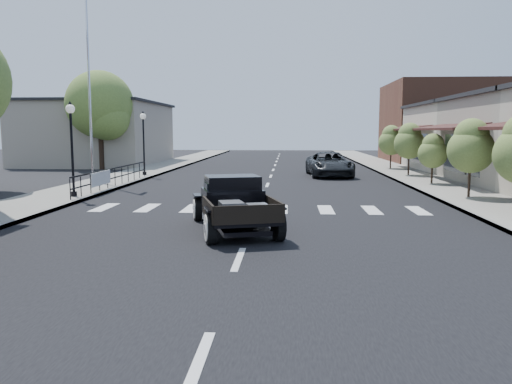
{
  "coord_description": "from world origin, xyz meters",
  "views": [
    {
      "loc": [
        1.05,
        -13.51,
        2.78
      ],
      "look_at": [
        0.12,
        1.01,
        1.0
      ],
      "focal_mm": 35.0,
      "sensor_mm": 36.0,
      "label": 1
    }
  ],
  "objects": [
    {
      "name": "small_tree_d",
      "position": [
        8.3,
        16.99,
        1.66
      ],
      "size": [
        1.81,
        1.81,
        3.02
      ],
      "primitive_type": null,
      "color": "olive",
      "rests_on": "sidewalk_right"
    },
    {
      "name": "road",
      "position": [
        0.0,
        15.0,
        0.01
      ],
      "size": [
        14.0,
        80.0,
        0.02
      ],
      "primitive_type": "cube",
      "color": "black",
      "rests_on": "ground"
    },
    {
      "name": "big_tree_far",
      "position": [
        -12.5,
        22.0,
        3.55
      ],
      "size": [
        4.83,
        4.83,
        7.1
      ],
      "primitive_type": null,
      "color": "#577230",
      "rests_on": "ground"
    },
    {
      "name": "railing",
      "position": [
        -7.3,
        10.0,
        0.65
      ],
      "size": [
        0.08,
        10.0,
        1.0
      ],
      "primitive_type": null,
      "color": "black",
      "rests_on": "sidewalk_left"
    },
    {
      "name": "second_car",
      "position": [
        3.58,
        17.29,
        0.74
      ],
      "size": [
        2.82,
        5.5,
        1.48
      ],
      "primitive_type": "imported",
      "rotation": [
        0.0,
        0.0,
        0.07
      ],
      "color": "black",
      "rests_on": "ground"
    },
    {
      "name": "sidewalk_right",
      "position": [
        8.5,
        15.0,
        0.07
      ],
      "size": [
        3.0,
        80.0,
        0.15
      ],
      "primitive_type": "cube",
      "color": "gray",
      "rests_on": "ground"
    },
    {
      "name": "storefront_far",
      "position": [
        15.0,
        22.0,
        2.25
      ],
      "size": [
        10.0,
        9.0,
        4.5
      ],
      "primitive_type": "cube",
      "color": "beige",
      "rests_on": "ground"
    },
    {
      "name": "low_building_left",
      "position": [
        -15.0,
        28.0,
        2.5
      ],
      "size": [
        10.0,
        12.0,
        5.0
      ],
      "primitive_type": "cube",
      "color": "gray",
      "rests_on": "ground"
    },
    {
      "name": "lamp_post_c",
      "position": [
        -7.6,
        16.0,
        2.05
      ],
      "size": [
        0.36,
        0.36,
        3.81
      ],
      "primitive_type": null,
      "color": "black",
      "rests_on": "sidewalk_left"
    },
    {
      "name": "banner",
      "position": [
        -7.22,
        8.0,
        0.45
      ],
      "size": [
        0.04,
        2.2,
        0.6
      ],
      "primitive_type": null,
      "color": "silver",
      "rests_on": "sidewalk_left"
    },
    {
      "name": "small_tree_e",
      "position": [
        8.3,
        22.33,
        1.62
      ],
      "size": [
        1.76,
        1.76,
        2.93
      ],
      "primitive_type": null,
      "color": "olive",
      "rests_on": "sidewalk_right"
    },
    {
      "name": "hotrod_pickup",
      "position": [
        -0.45,
        0.17,
        0.79
      ],
      "size": [
        3.31,
        4.94,
        1.57
      ],
      "primitive_type": null,
      "rotation": [
        0.0,
        0.0,
        0.29
      ],
      "color": "black",
      "rests_on": "ground"
    },
    {
      "name": "small_tree_c",
      "position": [
        8.3,
        12.05,
        1.36
      ],
      "size": [
        1.45,
        1.45,
        2.42
      ],
      "primitive_type": null,
      "color": "olive",
      "rests_on": "sidewalk_right"
    },
    {
      "name": "small_tree_b",
      "position": [
        8.3,
        6.84,
        1.66
      ],
      "size": [
        1.81,
        1.81,
        3.02
      ],
      "primitive_type": null,
      "color": "olive",
      "rests_on": "sidewalk_right"
    },
    {
      "name": "sidewalk_left",
      "position": [
        -8.5,
        15.0,
        0.07
      ],
      "size": [
        3.0,
        80.0,
        0.15
      ],
      "primitive_type": "cube",
      "color": "gray",
      "rests_on": "ground"
    },
    {
      "name": "road_markings",
      "position": [
        0.0,
        10.0,
        0.0
      ],
      "size": [
        12.0,
        60.0,
        0.06
      ],
      "primitive_type": null,
      "color": "silver",
      "rests_on": "ground"
    },
    {
      "name": "lamp_post_b",
      "position": [
        -7.6,
        6.0,
        2.05
      ],
      "size": [
        0.36,
        0.36,
        3.81
      ],
      "primitive_type": null,
      "color": "black",
      "rests_on": "sidewalk_left"
    },
    {
      "name": "flagpole",
      "position": [
        -9.2,
        12.0,
        5.56
      ],
      "size": [
        0.12,
        0.12,
        10.82
      ],
      "primitive_type": "cylinder",
      "color": "silver",
      "rests_on": "sidewalk_left"
    },
    {
      "name": "far_building_right",
      "position": [
        15.5,
        32.0,
        3.5
      ],
      "size": [
        11.0,
        10.0,
        7.0
      ],
      "primitive_type": "cube",
      "color": "brown",
      "rests_on": "ground"
    },
    {
      "name": "ground",
      "position": [
        0.0,
        0.0,
        0.0
      ],
      "size": [
        120.0,
        120.0,
        0.0
      ],
      "primitive_type": "plane",
      "color": "black",
      "rests_on": "ground"
    }
  ]
}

